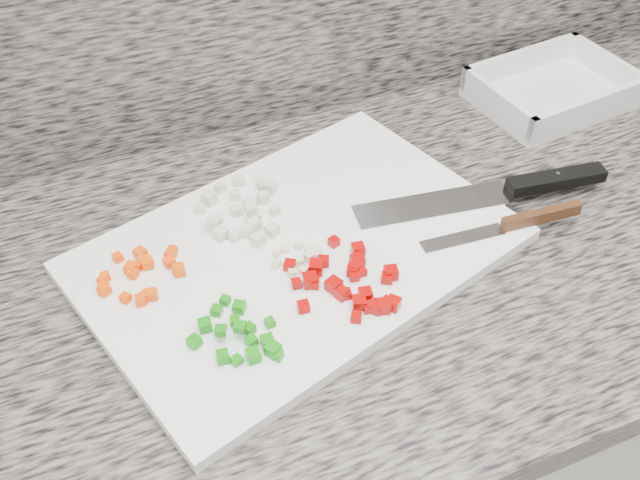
{
  "coord_description": "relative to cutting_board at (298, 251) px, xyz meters",
  "views": [
    {
      "loc": [
        -0.28,
        0.89,
        1.51
      ],
      "look_at": [
        -0.05,
        1.44,
        0.94
      ],
      "focal_mm": 40.0,
      "sensor_mm": 36.0,
      "label": 1
    }
  ],
  "objects": [
    {
      "name": "tray",
      "position": [
        0.48,
        0.16,
        0.01
      ],
      "size": [
        0.24,
        0.19,
        0.05
      ],
      "rotation": [
        0.0,
        0.0,
        0.11
      ],
      "color": "silver",
      "rests_on": "countertop"
    },
    {
      "name": "garlic_pile",
      "position": [
        -0.01,
        -0.02,
        0.01
      ],
      "size": [
        0.06,
        0.05,
        0.01
      ],
      "color": "beige",
      "rests_on": "cutting_board"
    },
    {
      "name": "chef_knife",
      "position": [
        0.29,
        -0.01,
        0.01
      ],
      "size": [
        0.34,
        0.08,
        0.02
      ],
      "rotation": [
        0.0,
        0.0,
        -0.15
      ],
      "color": "silver",
      "rests_on": "cutting_board"
    },
    {
      "name": "cutting_board",
      "position": [
        0.0,
        0.0,
        0.0
      ],
      "size": [
        0.56,
        0.45,
        0.02
      ],
      "primitive_type": "cube",
      "rotation": [
        0.0,
        0.0,
        0.29
      ],
      "color": "white",
      "rests_on": "countertop"
    },
    {
      "name": "countertop",
      "position": [
        0.07,
        -0.02,
        -0.03
      ],
      "size": [
        3.96,
        0.64,
        0.04
      ],
      "primitive_type": "cube",
      "color": "#66605A",
      "rests_on": "cabinet"
    },
    {
      "name": "red_pepper_pile",
      "position": [
        0.03,
        -0.08,
        0.02
      ],
      "size": [
        0.12,
        0.13,
        0.01
      ],
      "color": "#A40402",
      "rests_on": "cutting_board"
    },
    {
      "name": "cabinet",
      "position": [
        0.07,
        -0.02,
        -0.48
      ],
      "size": [
        3.92,
        0.62,
        0.86
      ],
      "primitive_type": "cube",
      "color": "silver",
      "rests_on": "ground"
    },
    {
      "name": "green_pepper_pile",
      "position": [
        -0.11,
        -0.11,
        0.02
      ],
      "size": [
        0.09,
        0.11,
        0.02
      ],
      "color": "#15820B",
      "rests_on": "cutting_board"
    },
    {
      "name": "carrot_pile",
      "position": [
        -0.18,
        0.02,
        0.01
      ],
      "size": [
        0.1,
        0.09,
        0.01
      ],
      "color": "#FF4805",
      "rests_on": "cutting_board"
    },
    {
      "name": "paring_knife",
      "position": [
        0.26,
        -0.07,
        0.01
      ],
      "size": [
        0.21,
        0.03,
        0.02
      ],
      "rotation": [
        0.0,
        0.0,
        -0.08
      ],
      "color": "silver",
      "rests_on": "cutting_board"
    },
    {
      "name": "onion_pile",
      "position": [
        -0.04,
        0.08,
        0.02
      ],
      "size": [
        0.11,
        0.13,
        0.02
      ],
      "color": "beige",
      "rests_on": "cutting_board"
    }
  ]
}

